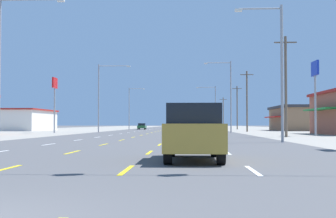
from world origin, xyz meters
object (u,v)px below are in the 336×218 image
at_px(streetlight_right_row_0, 278,64).
at_px(streetlight_right_row_1, 228,91).
at_px(suv_inner_right_midfar, 187,125).
at_px(sedan_far_left_near, 142,126).
at_px(pole_sign_right_row_1, 315,79).
at_px(suv_inner_right_nearest, 193,131).
at_px(sedan_far_right_mid, 202,126).
at_px(box_truck_far_right_far, 199,122).
at_px(streetlight_left_row_2, 131,105).
at_px(streetlight_left_row_0, 6,57).
at_px(pole_sign_left_row_2, 55,91).
at_px(streetlight_left_row_1, 102,92).
at_px(streetlight_right_row_2, 213,104).

relative_size(streetlight_right_row_0, streetlight_right_row_1, 0.89).
bearing_deg(suv_inner_right_midfar, sedan_far_left_near, -114.73).
xyz_separation_m(pole_sign_right_row_1, streetlight_right_row_0, (-7.45, -16.67, -0.64)).
xyz_separation_m(suv_inner_right_nearest, sedan_far_right_mid, (3.43, 87.49, -0.27)).
height_order(box_truck_far_right_far, pole_sign_right_row_1, pole_sign_right_row_1).
bearing_deg(sedan_far_left_near, streetlight_right_row_1, -64.65).
bearing_deg(streetlight_right_row_1, suv_inner_right_nearest, -96.80).
bearing_deg(streetlight_right_row_0, streetlight_left_row_2, 105.37).
distance_m(box_truck_far_right_far, streetlight_left_row_0, 96.78).
bearing_deg(box_truck_far_right_far, pole_sign_left_row_2, -109.87).
bearing_deg(box_truck_far_right_far, suv_inner_right_midfar, -163.80).
height_order(suv_inner_right_midfar, box_truck_far_right_far, box_truck_far_right_far).
height_order(sedan_far_right_mid, streetlight_left_row_0, streetlight_left_row_0).
relative_size(suv_inner_right_midfar, box_truck_far_right_far, 0.68).
bearing_deg(box_truck_far_right_far, streetlight_left_row_1, -105.59).
bearing_deg(streetlight_left_row_0, streetlight_left_row_1, 89.95).
bearing_deg(streetlight_left_row_1, pole_sign_left_row_2, -149.14).
relative_size(sedan_far_left_near, pole_sign_right_row_1, 0.56).
relative_size(box_truck_far_right_far, pole_sign_right_row_1, 0.89).
xyz_separation_m(sedan_far_right_mid, streetlight_right_row_2, (2.59, -0.66, 5.15)).
relative_size(sedan_far_left_near, streetlight_left_row_0, 0.43).
height_order(suv_inner_right_nearest, streetlight_left_row_2, streetlight_left_row_2).
relative_size(box_truck_far_right_far, streetlight_right_row_0, 0.74).
bearing_deg(streetlight_left_row_1, pole_sign_right_row_1, -35.28).
bearing_deg(suv_inner_right_nearest, streetlight_right_row_2, 86.04).
relative_size(suv_inner_right_midfar, streetlight_right_row_0, 0.50).
xyz_separation_m(pole_sign_left_row_2, streetlight_left_row_0, (6.22, -31.98, 0.06)).
xyz_separation_m(suv_inner_right_nearest, streetlight_left_row_2, (-13.46, 86.83, 4.65)).
distance_m(streetlight_right_row_0, streetlight_left_row_2, 74.08).
bearing_deg(streetlight_right_row_2, suv_inner_right_midfar, 105.22).
xyz_separation_m(streetlight_left_row_1, streetlight_right_row_2, (19.31, 35.71, -0.24)).
relative_size(pole_sign_left_row_2, streetlight_left_row_2, 0.82).
height_order(streetlight_left_row_0, streetlight_left_row_1, streetlight_left_row_0).
relative_size(suv_inner_right_nearest, sedan_far_left_near, 1.09).
height_order(streetlight_left_row_1, streetlight_right_row_2, streetlight_left_row_1).
distance_m(sedan_far_right_mid, pole_sign_right_row_1, 56.61).
xyz_separation_m(streetlight_left_row_1, streetlight_right_row_1, (19.39, 0.00, 0.10)).
distance_m(streetlight_left_row_1, streetlight_right_row_1, 19.39).
height_order(suv_inner_right_nearest, suv_inner_right_midfar, same).
xyz_separation_m(sedan_far_right_mid, streetlight_right_row_0, (2.75, -72.09, 4.79)).
xyz_separation_m(streetlight_left_row_0, streetlight_left_row_1, (0.03, 35.71, -0.01)).
bearing_deg(streetlight_left_row_2, streetlight_right_row_2, 0.00).
bearing_deg(streetlight_left_row_1, streetlight_right_row_1, 0.00).
bearing_deg(streetlight_right_row_2, streetlight_left_row_2, 180.00).
distance_m(sedan_far_left_near, pole_sign_left_row_2, 40.63).
xyz_separation_m(streetlight_left_row_0, streetlight_right_row_2, (19.34, 71.43, -0.25)).
distance_m(suv_inner_right_midfar, streetlight_right_row_1, 59.08).
height_order(box_truck_far_right_far, streetlight_right_row_2, streetlight_right_row_2).
height_order(sedan_far_left_near, streetlight_right_row_1, streetlight_right_row_1).
bearing_deg(suv_inner_right_nearest, box_truck_far_right_far, 88.28).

